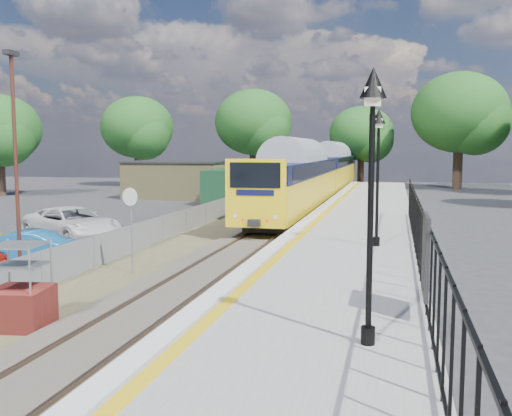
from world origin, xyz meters
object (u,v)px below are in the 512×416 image
(car_white, at_px, (72,224))
(carpark_lamp, at_px, (15,151))
(victorian_lamp_south, at_px, (372,142))
(car_yellow, at_px, (2,249))
(train, at_px, (318,172))
(car_blue, at_px, (39,248))
(victorian_lamp_north, at_px, (378,145))
(brick_plinth, at_px, (20,288))
(speed_sign, at_px, (131,216))

(car_white, bearing_deg, carpark_lamp, -132.88)
(victorian_lamp_south, relative_size, car_yellow, 1.26)
(train, xyz_separation_m, car_blue, (-6.52, -26.56, -1.72))
(victorian_lamp_north, xyz_separation_m, train, (-5.30, 24.79, -1.96))
(brick_plinth, relative_size, car_blue, 0.54)
(victorian_lamp_south, bearing_deg, car_yellow, 148.65)
(carpark_lamp, xyz_separation_m, car_blue, (-0.74, 2.06, -3.47))
(car_white, bearing_deg, brick_plinth, -126.15)
(victorian_lamp_north, height_order, speed_sign, victorian_lamp_north)
(victorian_lamp_south, xyz_separation_m, car_blue, (-12.02, 8.23, -3.67))
(brick_plinth, height_order, car_blue, brick_plinth)
(car_blue, distance_m, car_yellow, 1.53)
(speed_sign, bearing_deg, victorian_lamp_south, -30.90)
(victorian_lamp_south, xyz_separation_m, car_white, (-13.97, 13.62, -3.54))
(car_white, bearing_deg, speed_sign, -108.68)
(car_white, bearing_deg, victorian_lamp_north, -77.51)
(victorian_lamp_south, bearing_deg, speed_sign, 137.00)
(carpark_lamp, bearing_deg, victorian_lamp_south, -28.70)
(car_blue, distance_m, car_white, 5.74)
(speed_sign, height_order, carpark_lamp, carpark_lamp)
(brick_plinth, bearing_deg, train, 85.68)
(victorian_lamp_south, bearing_deg, car_blue, 145.59)
(victorian_lamp_north, distance_m, speed_sign, 8.52)
(victorian_lamp_south, height_order, brick_plinth, victorian_lamp_south)
(speed_sign, distance_m, car_yellow, 5.79)
(carpark_lamp, relative_size, car_blue, 1.90)
(victorian_lamp_south, distance_m, brick_plinth, 8.83)
(car_yellow, bearing_deg, brick_plinth, -145.68)
(victorian_lamp_north, height_order, car_white, victorian_lamp_north)
(victorian_lamp_north, distance_m, car_blue, 12.50)
(victorian_lamp_south, relative_size, carpark_lamp, 0.64)
(train, bearing_deg, victorian_lamp_north, -77.93)
(victorian_lamp_south, distance_m, car_yellow, 16.30)
(victorian_lamp_south, bearing_deg, brick_plinth, 167.95)
(victorian_lamp_north, bearing_deg, train, 102.07)
(carpark_lamp, bearing_deg, brick_plinth, -53.73)
(carpark_lamp, height_order, car_yellow, carpark_lamp)
(victorian_lamp_south, relative_size, car_blue, 1.21)
(speed_sign, bearing_deg, car_blue, -178.77)
(victorian_lamp_north, relative_size, car_blue, 1.21)
(brick_plinth, relative_size, speed_sign, 0.70)
(brick_plinth, distance_m, carpark_lamp, 6.36)
(victorian_lamp_south, height_order, victorian_lamp_north, same)
(brick_plinth, distance_m, car_blue, 7.67)
(brick_plinth, height_order, speed_sign, speed_sign)
(victorian_lamp_north, bearing_deg, carpark_lamp, -160.94)
(speed_sign, xyz_separation_m, car_blue, (-4.02, 0.77, -1.37))
(car_blue, bearing_deg, victorian_lamp_south, -135.71)
(victorian_lamp_south, distance_m, car_white, 19.83)
(carpark_lamp, bearing_deg, victorian_lamp_north, 19.06)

